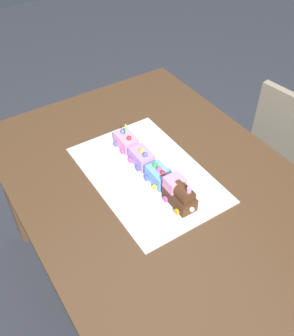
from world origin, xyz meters
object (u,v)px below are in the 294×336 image
(cake_car_flatbed_sky_blue, at_px, (158,175))
(cake_car_gondola_bubblegum, at_px, (126,141))
(cake_locomotive, at_px, (179,194))
(birthday_candle, at_px, (126,129))
(dining_table, at_px, (158,201))
(cake_car_hopper_lavender, at_px, (141,158))

(cake_car_flatbed_sky_blue, height_order, cake_car_gondola_bubblegum, same)
(cake_locomotive, bearing_deg, birthday_candle, 0.00)
(dining_table, bearing_deg, birthday_candle, 0.39)
(birthday_candle, bearing_deg, cake_car_gondola_bubblegum, 0.00)
(cake_car_flatbed_sky_blue, bearing_deg, dining_table, -107.51)
(cake_car_flatbed_sky_blue, xyz_separation_m, cake_car_gondola_bubblegum, (0.24, -0.00, -0.00))
(cake_car_hopper_lavender, bearing_deg, cake_car_gondola_bubblegum, 0.00)
(cake_car_flatbed_sky_blue, bearing_deg, cake_car_gondola_bubblegum, -0.00)
(cake_car_gondola_bubblegum, relative_size, birthday_candle, 2.07)
(cake_car_flatbed_sky_blue, distance_m, birthday_candle, 0.24)
(birthday_candle, bearing_deg, cake_locomotive, -180.00)
(dining_table, height_order, cake_car_hopper_lavender, cake_car_hopper_lavender)
(dining_table, height_order, birthday_candle, birthday_candle)
(cake_car_flatbed_sky_blue, relative_size, cake_car_gondola_bubblegum, 1.00)
(cake_car_hopper_lavender, bearing_deg, cake_car_flatbed_sky_blue, 180.00)
(cake_car_gondola_bubblegum, xyz_separation_m, birthday_candle, (-0.00, -0.00, 0.07))
(cake_car_flatbed_sky_blue, relative_size, cake_car_hopper_lavender, 1.00)
(cake_car_flatbed_sky_blue, distance_m, cake_car_gondola_bubblegum, 0.24)
(dining_table, distance_m, cake_car_flatbed_sky_blue, 0.14)
(dining_table, bearing_deg, cake_car_hopper_lavender, 0.78)
(cake_car_hopper_lavender, relative_size, cake_car_gondola_bubblegum, 1.00)
(cake_locomotive, bearing_deg, cake_car_hopper_lavender, 0.00)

